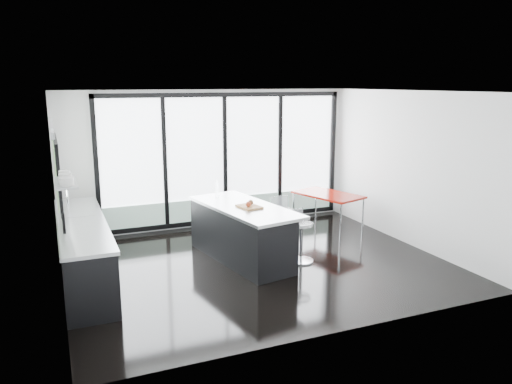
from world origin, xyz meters
name	(u,v)px	position (x,y,z in m)	size (l,w,h in m)	color
floor	(257,264)	(0.00, 0.00, 0.00)	(6.00, 5.00, 0.00)	black
ceiling	(257,91)	(0.00, 0.00, 2.80)	(6.00, 5.00, 0.00)	white
wall_back	(223,165)	(0.27, 2.47, 1.27)	(6.00, 0.09, 2.80)	silver
wall_front	(342,220)	(0.00, -2.50, 1.40)	(6.00, 0.00, 2.80)	silver
wall_left	(56,182)	(-2.97, 0.27, 1.56)	(0.26, 5.00, 2.80)	silver
wall_right	(409,169)	(3.00, 0.00, 1.40)	(0.00, 5.00, 2.80)	silver
counter_cabinets	(84,250)	(-2.67, 0.40, 0.46)	(0.69, 3.24, 1.36)	black
island	(241,233)	(-0.17, 0.32, 0.47)	(1.36, 2.41, 1.21)	black
bar_stool_near	(301,242)	(0.72, -0.17, 0.34)	(0.43, 0.43, 0.68)	silver
bar_stool_far	(282,228)	(0.79, 0.69, 0.35)	(0.44, 0.44, 0.70)	silver
red_table	(327,211)	(2.12, 1.34, 0.37)	(0.78, 1.37, 0.73)	maroon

